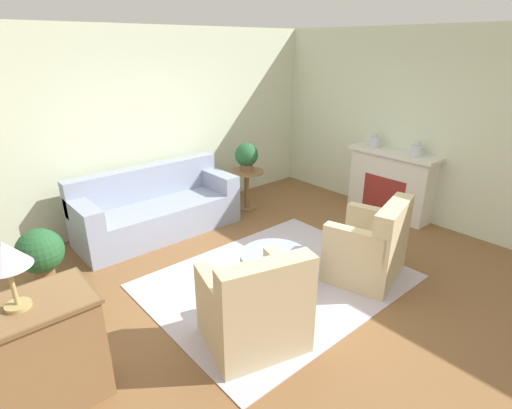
{
  "coord_description": "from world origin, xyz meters",
  "views": [
    {
      "loc": [
        -2.77,
        -2.82,
        2.55
      ],
      "look_at": [
        0.15,
        0.55,
        0.75
      ],
      "focal_mm": 28.0,
      "sensor_mm": 36.0,
      "label": 1
    }
  ],
  "objects": [
    {
      "name": "fireplace",
      "position": [
        2.7,
        0.27,
        0.54
      ],
      "size": [
        0.44,
        1.39,
        1.03
      ],
      "color": "silver",
      "rests_on": "ground_plane"
    },
    {
      "name": "ground_plane",
      "position": [
        0.0,
        0.0,
        0.0
      ],
      "size": [
        16.0,
        16.0,
        0.0
      ],
      "primitive_type": "plane",
      "color": "brown"
    },
    {
      "name": "potted_plant_floor",
      "position": [
        -2.01,
        1.76,
        0.37
      ],
      "size": [
        0.51,
        0.51,
        0.65
      ],
      "color": "brown",
      "rests_on": "ground_plane"
    },
    {
      "name": "potted_plant_on_side_table",
      "position": [
        1.14,
        1.92,
        0.9
      ],
      "size": [
        0.37,
        0.37,
        0.45
      ],
      "color": "brown",
      "rests_on": "side_table"
    },
    {
      "name": "armchair_left",
      "position": [
        -0.87,
        -0.62,
        0.37
      ],
      "size": [
        1.01,
        0.94,
        0.95
      ],
      "color": "#C6B289",
      "rests_on": "rug"
    },
    {
      "name": "wall_back",
      "position": [
        0.0,
        2.69,
        1.4
      ],
      "size": [
        9.27,
        0.12,
        2.8
      ],
      "color": "beige",
      "rests_on": "ground_plane"
    },
    {
      "name": "rug",
      "position": [
        0.0,
        0.0,
        0.01
      ],
      "size": [
        2.83,
        2.2,
        0.01
      ],
      "color": "#BCB2C1",
      "rests_on": "ground_plane"
    },
    {
      "name": "ottoman_table",
      "position": [
        -0.1,
        -0.04,
        0.27
      ],
      "size": [
        0.75,
        0.75,
        0.41
      ],
      "color": "#8E99B2",
      "rests_on": "rug"
    },
    {
      "name": "side_table",
      "position": [
        1.14,
        1.92,
        0.45
      ],
      "size": [
        0.55,
        0.55,
        0.66
      ],
      "color": "olive",
      "rests_on": "ground_plane"
    },
    {
      "name": "dresser",
      "position": [
        -2.52,
        -0.06,
        0.46
      ],
      "size": [
        0.96,
        0.58,
        0.89
      ],
      "color": "olive",
      "rests_on": "ground_plane"
    },
    {
      "name": "couch",
      "position": [
        -0.39,
        2.08,
        0.34
      ],
      "size": [
        2.28,
        0.84,
        0.93
      ],
      "color": "#8E99B2",
      "rests_on": "ground_plane"
    },
    {
      "name": "wall_right",
      "position": [
        2.95,
        0.0,
        1.4
      ],
      "size": [
        0.12,
        9.77,
        2.8
      ],
      "color": "beige",
      "rests_on": "ground_plane"
    },
    {
      "name": "armchair_right",
      "position": [
        0.87,
        -0.62,
        0.37
      ],
      "size": [
        1.01,
        0.94,
        0.95
      ],
      "color": "#C6B289",
      "rests_on": "rug"
    },
    {
      "name": "vase_mantel_near",
      "position": [
        2.69,
        0.63,
        1.12
      ],
      "size": [
        0.16,
        0.16,
        0.23
      ],
      "color": "silver",
      "rests_on": "fireplace"
    },
    {
      "name": "vase_mantel_far",
      "position": [
        2.69,
        -0.08,
        1.12
      ],
      "size": [
        0.17,
        0.17,
        0.22
      ],
      "color": "silver",
      "rests_on": "fireplace"
    },
    {
      "name": "table_lamp",
      "position": [
        -2.52,
        -0.06,
        1.28
      ],
      "size": [
        0.31,
        0.31,
        0.5
      ],
      "color": "tan",
      "rests_on": "dresser"
    }
  ]
}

